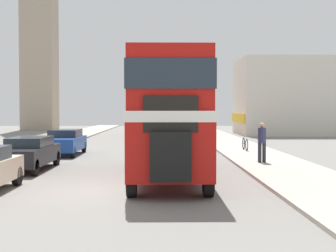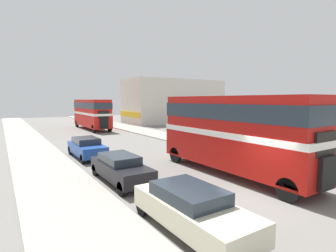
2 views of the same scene
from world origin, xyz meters
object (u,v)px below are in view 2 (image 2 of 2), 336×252
at_px(car_parked_far, 87,147).
at_px(double_decker_bus, 234,128).
at_px(pedestrian_walking, 237,139).
at_px(bicycle_on_pavement, 189,137).
at_px(car_parked_near, 192,208).
at_px(bus_distant, 92,112).
at_px(car_parked_mid, 121,168).

bearing_deg(car_parked_far, double_decker_bus, -57.01).
bearing_deg(pedestrian_walking, bicycle_on_pavement, 86.49).
xyz_separation_m(double_decker_bus, pedestrian_walking, (4.33, 3.71, -1.42)).
relative_size(car_parked_far, bicycle_on_pavement, 2.47).
bearing_deg(car_parked_near, bicycle_on_pavement, 52.88).
bearing_deg(double_decker_bus, car_parked_far, 122.99).
relative_size(bus_distant, car_parked_far, 2.35).
xyz_separation_m(car_parked_near, bicycle_on_pavement, (10.56, 13.96, -0.25)).
height_order(car_parked_far, bicycle_on_pavement, car_parked_far).
distance_m(double_decker_bus, bicycle_on_pavement, 11.42).
relative_size(bus_distant, bicycle_on_pavement, 5.81).
xyz_separation_m(double_decker_bus, bus_distant, (0.07, 26.38, -0.10)).
bearing_deg(pedestrian_walking, bus_distant, 100.67).
xyz_separation_m(double_decker_bus, bicycle_on_pavement, (4.73, 10.18, -2.08)).
distance_m(bus_distant, car_parked_near, 30.77).
height_order(car_parked_mid, car_parked_far, car_parked_far).
bearing_deg(double_decker_bus, car_parked_mid, 160.06).
relative_size(car_parked_far, pedestrian_walking, 2.40).
relative_size(bus_distant, car_parked_near, 2.21).
height_order(pedestrian_walking, bicycle_on_pavement, pedestrian_walking).
relative_size(car_parked_mid, bicycle_on_pavement, 2.58).
xyz_separation_m(double_decker_bus, car_parked_near, (-5.83, -3.77, -1.83)).
bearing_deg(car_parked_far, bus_distant, 72.20).
relative_size(car_parked_near, car_parked_far, 1.07).
xyz_separation_m(car_parked_mid, pedestrian_walking, (10.11, 1.62, 0.42)).
relative_size(car_parked_near, bicycle_on_pavement, 2.63).
relative_size(double_decker_bus, bicycle_on_pavement, 5.67).
bearing_deg(double_decker_bus, car_parked_near, -147.11).
bearing_deg(double_decker_bus, bus_distant, 89.86).
bearing_deg(car_parked_near, double_decker_bus, 32.89).
relative_size(double_decker_bus, pedestrian_walking, 5.50).
distance_m(car_parked_near, bicycle_on_pavement, 17.50).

